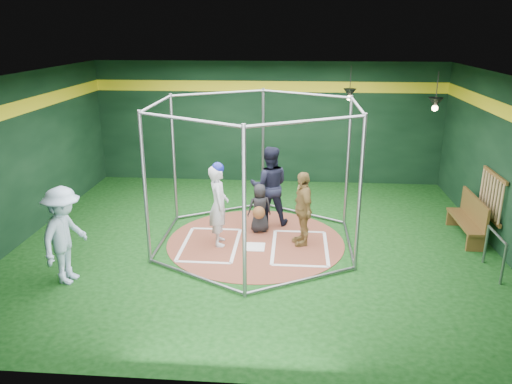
# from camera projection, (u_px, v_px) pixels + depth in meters

# --- Properties ---
(room_shell) EXTENTS (10.10, 9.10, 3.53)m
(room_shell) POSITION_uv_depth(u_px,v_px,m) (256.00, 163.00, 10.21)
(room_shell) COLOR #0B340C
(room_shell) RESTS_ON ground
(clay_disc) EXTENTS (3.80, 3.80, 0.01)m
(clay_disc) POSITION_uv_depth(u_px,v_px,m) (256.00, 241.00, 10.76)
(clay_disc) COLOR brown
(clay_disc) RESTS_ON ground
(home_plate) EXTENTS (0.43, 0.43, 0.01)m
(home_plate) POSITION_uv_depth(u_px,v_px,m) (254.00, 247.00, 10.47)
(home_plate) COLOR white
(home_plate) RESTS_ON clay_disc
(batter_box_left) EXTENTS (1.17, 1.77, 0.01)m
(batter_box_left) POSITION_uv_depth(u_px,v_px,m) (210.00, 244.00, 10.59)
(batter_box_left) COLOR white
(batter_box_left) RESTS_ON clay_disc
(batter_box_right) EXTENTS (1.17, 1.77, 0.01)m
(batter_box_right) POSITION_uv_depth(u_px,v_px,m) (300.00, 247.00, 10.44)
(batter_box_right) COLOR white
(batter_box_right) RESTS_ON clay_disc
(batting_cage) EXTENTS (4.05, 4.67, 3.00)m
(batting_cage) POSITION_uv_depth(u_px,v_px,m) (256.00, 175.00, 10.28)
(batting_cage) COLOR gray
(batting_cage) RESTS_ON ground
(bat_rack) EXTENTS (0.07, 1.25, 0.98)m
(bat_rack) POSITION_uv_depth(u_px,v_px,m) (491.00, 196.00, 10.43)
(bat_rack) COLOR brown
(bat_rack) RESTS_ON room_shell
(pendant_lamp_near) EXTENTS (0.34, 0.34, 0.90)m
(pendant_lamp_near) POSITION_uv_depth(u_px,v_px,m) (350.00, 93.00, 13.13)
(pendant_lamp_near) COLOR black
(pendant_lamp_near) RESTS_ON room_shell
(pendant_lamp_far) EXTENTS (0.34, 0.34, 0.90)m
(pendant_lamp_far) POSITION_uv_depth(u_px,v_px,m) (435.00, 103.00, 11.48)
(pendant_lamp_far) COLOR black
(pendant_lamp_far) RESTS_ON room_shell
(batter_figure) EXTENTS (0.53, 0.70, 1.79)m
(batter_figure) POSITION_uv_depth(u_px,v_px,m) (219.00, 204.00, 10.37)
(batter_figure) COLOR silver
(batter_figure) RESTS_ON clay_disc
(visitor_leopard) EXTENTS (0.63, 1.00, 1.59)m
(visitor_leopard) POSITION_uv_depth(u_px,v_px,m) (303.00, 208.00, 10.41)
(visitor_leopard) COLOR tan
(visitor_leopard) RESTS_ON clay_disc
(catcher_figure) EXTENTS (0.62, 0.64, 1.11)m
(catcher_figure) POSITION_uv_depth(u_px,v_px,m) (260.00, 208.00, 11.10)
(catcher_figure) COLOR black
(catcher_figure) RESTS_ON clay_disc
(umpire) EXTENTS (0.95, 0.77, 1.85)m
(umpire) POSITION_uv_depth(u_px,v_px,m) (269.00, 186.00, 11.45)
(umpire) COLOR black
(umpire) RESTS_ON clay_disc
(bystander_blue) EXTENTS (0.83, 1.24, 1.79)m
(bystander_blue) POSITION_uv_depth(u_px,v_px,m) (65.00, 235.00, 8.83)
(bystander_blue) COLOR #AFCBE7
(bystander_blue) RESTS_ON ground
(dugout_bench) EXTENTS (0.38, 1.61, 0.94)m
(dugout_bench) POSITION_uv_depth(u_px,v_px,m) (470.00, 217.00, 10.83)
(dugout_bench) COLOR brown
(dugout_bench) RESTS_ON ground
(steel_railing) EXTENTS (0.05, 0.93, 0.80)m
(steel_railing) POSITION_uv_depth(u_px,v_px,m) (495.00, 247.00, 9.24)
(steel_railing) COLOR gray
(steel_railing) RESTS_ON ground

